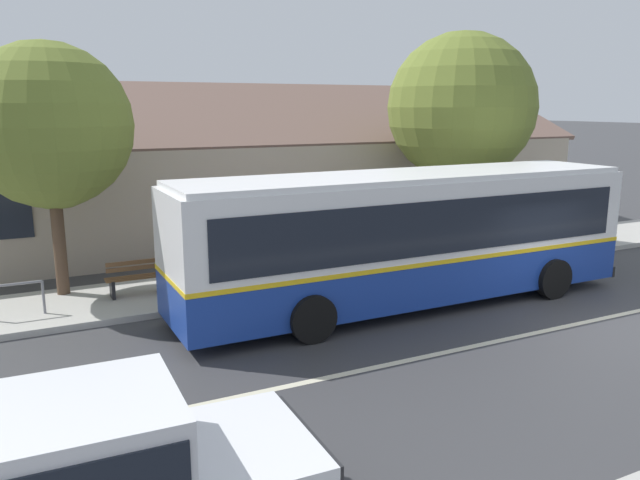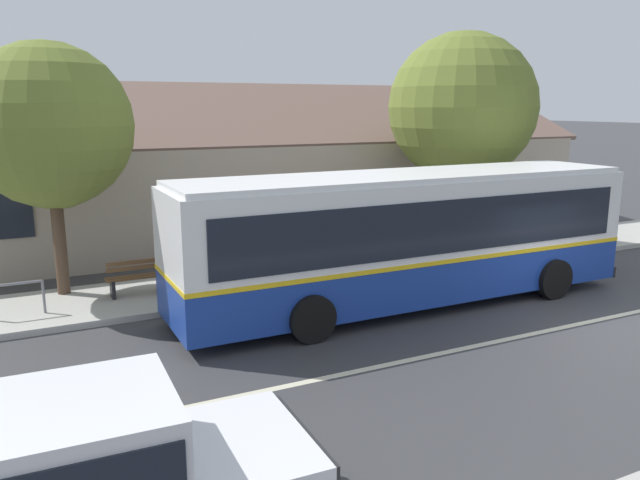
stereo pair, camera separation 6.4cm
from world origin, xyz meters
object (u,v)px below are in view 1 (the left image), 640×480
Objects in this scene: street_tree_secondary at (50,133)px; bike_rack at (15,294)px; transit_bus at (408,235)px; street_tree_primary at (462,111)px; bus_stop_sign at (548,205)px; bench_by_building at (139,279)px.

bike_rack is (-1.08, -1.52, -3.38)m from street_tree_secondary.
street_tree_secondary reaches higher than transit_bus.
street_tree_secondary is at bearing 54.54° from bike_rack.
street_tree_primary is at bearing 6.30° from bike_rack.
street_tree_primary is 6.04× the size of bike_rack.
transit_bus is 1.85× the size of street_tree_secondary.
bike_rack is (-13.23, -1.46, -3.84)m from street_tree_primary.
bus_stop_sign is at bearing -2.11° from bike_rack.
bike_rack is at bearing 177.89° from bus_stop_sign.
street_tree_secondary is 3.86m from bike_rack.
street_tree_primary reaches higher than bus_stop_sign.
bench_by_building is at bearing -33.15° from street_tree_secondary.
bus_stop_sign reaches higher than bike_rack.
street_tree_primary is 1.13× the size of street_tree_secondary.
street_tree_secondary is 2.58× the size of bus_stop_sign.
street_tree_primary reaches higher than bench_by_building.
bench_by_building is 0.65× the size of bus_stop_sign.
bench_by_building is at bearing 9.41° from bike_rack.
street_tree_primary is at bearing 40.74° from transit_bus.
transit_bus is at bearing -29.46° from street_tree_secondary.
street_tree_secondary reaches higher than bike_rack.
street_tree_primary reaches higher than street_tree_secondary.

